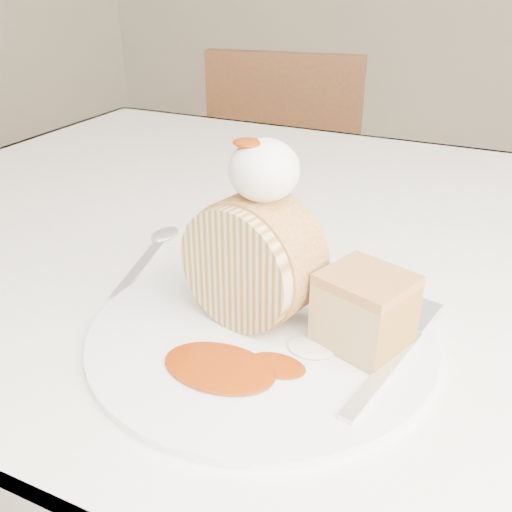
% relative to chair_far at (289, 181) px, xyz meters
% --- Properties ---
extents(table, '(1.40, 0.90, 0.75)m').
position_rel_chair_far_xyz_m(table, '(0.45, -0.84, 0.18)').
color(table, white).
rests_on(table, ground).
extents(chair_far, '(0.46, 0.46, 0.85)m').
position_rel_chair_far_xyz_m(chair_far, '(0.00, 0.00, 0.00)').
color(chair_far, brown).
rests_on(chair_far, ground).
extents(plate, '(0.38, 0.38, 0.01)m').
position_rel_chair_far_xyz_m(plate, '(0.41, -1.08, 0.27)').
color(plate, white).
rests_on(plate, table).
extents(roulade_slice, '(0.12, 0.08, 0.11)m').
position_rel_chair_far_xyz_m(roulade_slice, '(0.39, -1.06, 0.33)').
color(roulade_slice, beige).
rests_on(roulade_slice, plate).
extents(cake_chunk, '(0.08, 0.08, 0.06)m').
position_rel_chair_far_xyz_m(cake_chunk, '(0.49, -1.06, 0.30)').
color(cake_chunk, '#CF8A4E').
rests_on(cake_chunk, plate).
extents(whipped_cream, '(0.06, 0.06, 0.05)m').
position_rel_chair_far_xyz_m(whipped_cream, '(0.40, -1.06, 0.41)').
color(whipped_cream, silver).
rests_on(whipped_cream, roulade_slice).
extents(caramel_drizzle, '(0.03, 0.02, 0.01)m').
position_rel_chair_far_xyz_m(caramel_drizzle, '(0.39, -1.06, 0.44)').
color(caramel_drizzle, '#8D2D05').
rests_on(caramel_drizzle, whipped_cream).
extents(caramel_pool, '(0.11, 0.09, 0.00)m').
position_rel_chair_far_xyz_m(caramel_pool, '(0.40, -1.14, 0.28)').
color(caramel_pool, '#8D2D05').
rests_on(caramel_pool, plate).
extents(fork, '(0.06, 0.18, 0.00)m').
position_rel_chair_far_xyz_m(fork, '(0.52, -1.09, 0.28)').
color(fork, silver).
rests_on(fork, plate).
extents(spoon, '(0.06, 0.16, 0.00)m').
position_rel_chair_far_xyz_m(spoon, '(0.24, -1.02, 0.27)').
color(spoon, silver).
rests_on(spoon, table).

